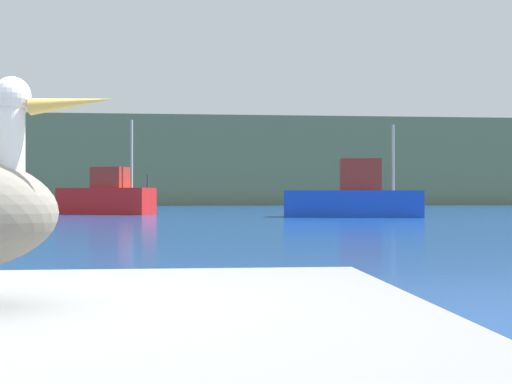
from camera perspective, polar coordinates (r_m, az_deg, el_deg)
name	(u,v)px	position (r m, az deg, el deg)	size (l,w,h in m)	color
hillside_backdrop	(190,163)	(76.70, -5.67, 2.46)	(140.00, 15.46, 9.49)	#6B7A51
fishing_boat_blue	(354,197)	(31.21, 8.45, -0.45)	(6.57, 3.19, 4.31)	blue
fishing_boat_red	(107,197)	(36.23, -12.76, -0.44)	(5.44, 3.60, 5.01)	red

